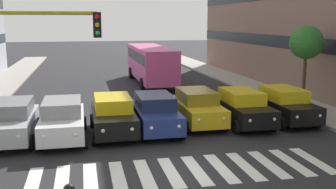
{
  "coord_description": "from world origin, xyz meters",
  "views": [
    {
      "loc": [
        3.26,
        12.36,
        5.07
      ],
      "look_at": [
        -0.69,
        -5.66,
        1.61
      ],
      "focal_mm": 42.05,
      "sensor_mm": 36.0,
      "label": 1
    }
  ],
  "objects_px": {
    "car_0": "(284,104)",
    "car_6": "(12,121)",
    "car_1": "(242,107)",
    "car_5": "(63,119)",
    "car_2": "(197,107)",
    "street_tree_1": "(306,43)",
    "car_4": "(113,115)",
    "bus_behind_traffic": "(151,61)",
    "car_3": "(155,113)"
  },
  "relations": [
    {
      "from": "car_0",
      "to": "car_2",
      "type": "xyz_separation_m",
      "value": [
        4.51,
        -0.37,
        0.0
      ]
    },
    {
      "from": "car_1",
      "to": "car_2",
      "type": "relative_size",
      "value": 1.0
    },
    {
      "from": "bus_behind_traffic",
      "to": "car_6",
      "type": "bearing_deg",
      "value": 59.38
    },
    {
      "from": "car_3",
      "to": "car_6",
      "type": "relative_size",
      "value": 1.0
    },
    {
      "from": "car_2",
      "to": "car_4",
      "type": "distance_m",
      "value": 4.27
    },
    {
      "from": "car_2",
      "to": "bus_behind_traffic",
      "type": "xyz_separation_m",
      "value": [
        0.0,
        -13.41,
        0.97
      ]
    },
    {
      "from": "car_4",
      "to": "car_5",
      "type": "distance_m",
      "value": 2.23
    },
    {
      "from": "car_2",
      "to": "car_3",
      "type": "xyz_separation_m",
      "value": [
        2.24,
        0.78,
        0.0
      ]
    },
    {
      "from": "bus_behind_traffic",
      "to": "street_tree_1",
      "type": "height_order",
      "value": "street_tree_1"
    },
    {
      "from": "car_1",
      "to": "car_5",
      "type": "height_order",
      "value": "same"
    },
    {
      "from": "car_3",
      "to": "street_tree_1",
      "type": "height_order",
      "value": "street_tree_1"
    },
    {
      "from": "car_2",
      "to": "car_4",
      "type": "height_order",
      "value": "same"
    },
    {
      "from": "car_5",
      "to": "street_tree_1",
      "type": "height_order",
      "value": "street_tree_1"
    },
    {
      "from": "car_0",
      "to": "car_2",
      "type": "height_order",
      "value": "same"
    },
    {
      "from": "car_1",
      "to": "car_4",
      "type": "xyz_separation_m",
      "value": [
        6.35,
        0.27,
        0.0
      ]
    },
    {
      "from": "car_1",
      "to": "car_5",
      "type": "relative_size",
      "value": 1.0
    },
    {
      "from": "car_4",
      "to": "street_tree_1",
      "type": "bearing_deg",
      "value": -164.02
    },
    {
      "from": "car_0",
      "to": "bus_behind_traffic",
      "type": "bearing_deg",
      "value": -71.88
    },
    {
      "from": "car_0",
      "to": "car_5",
      "type": "xyz_separation_m",
      "value": [
        10.9,
        0.78,
        0.0
      ]
    },
    {
      "from": "car_6",
      "to": "bus_behind_traffic",
      "type": "height_order",
      "value": "bus_behind_traffic"
    },
    {
      "from": "car_0",
      "to": "car_6",
      "type": "bearing_deg",
      "value": 2.47
    },
    {
      "from": "car_4",
      "to": "car_5",
      "type": "bearing_deg",
      "value": 9.18
    },
    {
      "from": "car_6",
      "to": "street_tree_1",
      "type": "distance_m",
      "value": 16.42
    },
    {
      "from": "street_tree_1",
      "to": "car_6",
      "type": "bearing_deg",
      "value": 12.23
    },
    {
      "from": "street_tree_1",
      "to": "bus_behind_traffic",
      "type": "bearing_deg",
      "value": -56.27
    },
    {
      "from": "car_3",
      "to": "car_6",
      "type": "xyz_separation_m",
      "value": [
        6.25,
        0.15,
        0.0
      ]
    },
    {
      "from": "car_0",
      "to": "car_5",
      "type": "height_order",
      "value": "same"
    },
    {
      "from": "car_2",
      "to": "car_3",
      "type": "height_order",
      "value": "same"
    },
    {
      "from": "car_0",
      "to": "car_4",
      "type": "distance_m",
      "value": 8.71
    },
    {
      "from": "car_6",
      "to": "car_5",
      "type": "bearing_deg",
      "value": 173.96
    },
    {
      "from": "car_4",
      "to": "bus_behind_traffic",
      "type": "bearing_deg",
      "value": -106.42
    },
    {
      "from": "car_4",
      "to": "street_tree_1",
      "type": "xyz_separation_m",
      "value": [
        -11.49,
        -3.29,
        2.92
      ]
    },
    {
      "from": "car_0",
      "to": "car_6",
      "type": "distance_m",
      "value": 13.02
    },
    {
      "from": "car_1",
      "to": "car_2",
      "type": "distance_m",
      "value": 2.22
    },
    {
      "from": "car_0",
      "to": "car_1",
      "type": "xyz_separation_m",
      "value": [
        2.36,
        0.16,
        0.0
      ]
    },
    {
      "from": "car_6",
      "to": "street_tree_1",
      "type": "height_order",
      "value": "street_tree_1"
    },
    {
      "from": "car_3",
      "to": "street_tree_1",
      "type": "bearing_deg",
      "value": -161.1
    },
    {
      "from": "car_1",
      "to": "bus_behind_traffic",
      "type": "xyz_separation_m",
      "value": [
        2.16,
        -13.94,
        0.97
      ]
    },
    {
      "from": "car_0",
      "to": "car_6",
      "type": "height_order",
      "value": "same"
    },
    {
      "from": "car_1",
      "to": "car_2",
      "type": "height_order",
      "value": "same"
    },
    {
      "from": "car_5",
      "to": "bus_behind_traffic",
      "type": "xyz_separation_m",
      "value": [
        -6.39,
        -14.57,
        0.97
      ]
    },
    {
      "from": "car_3",
      "to": "car_5",
      "type": "height_order",
      "value": "same"
    },
    {
      "from": "car_1",
      "to": "car_5",
      "type": "distance_m",
      "value": 8.57
    },
    {
      "from": "car_1",
      "to": "car_3",
      "type": "bearing_deg",
      "value": 3.26
    },
    {
      "from": "car_4",
      "to": "bus_behind_traffic",
      "type": "distance_m",
      "value": 14.85
    },
    {
      "from": "car_0",
      "to": "car_1",
      "type": "bearing_deg",
      "value": 3.78
    },
    {
      "from": "car_3",
      "to": "car_5",
      "type": "distance_m",
      "value": 4.16
    },
    {
      "from": "car_5",
      "to": "car_6",
      "type": "relative_size",
      "value": 1.0
    },
    {
      "from": "car_1",
      "to": "car_3",
      "type": "distance_m",
      "value": 4.41
    },
    {
      "from": "bus_behind_traffic",
      "to": "street_tree_1",
      "type": "bearing_deg",
      "value": 123.73
    }
  ]
}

